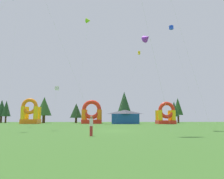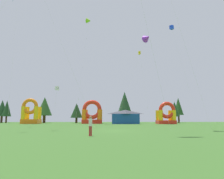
% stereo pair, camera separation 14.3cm
% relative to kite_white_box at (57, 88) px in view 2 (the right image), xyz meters
% --- Properties ---
extents(ground_plane, '(120.00, 120.00, 0.00)m').
position_rel_kite_white_box_xyz_m(ground_plane, '(11.86, -22.92, -8.10)').
color(ground_plane, '#3D6B28').
extents(kite_white_box, '(1.98, 3.76, 8.50)m').
position_rel_kite_white_box_xyz_m(kite_white_box, '(0.00, 0.00, 0.00)').
color(kite_white_box, white).
rests_on(kite_white_box, ground_plane).
extents(kite_blue_box, '(4.40, 6.22, 26.12)m').
position_rel_kite_white_box_xyz_m(kite_blue_box, '(28.50, 6.90, 17.43)').
color(kite_blue_box, blue).
rests_on(kite_blue_box, ground_plane).
extents(kite_yellow_box, '(1.56, 6.25, 19.50)m').
position_rel_kite_white_box_xyz_m(kite_yellow_box, '(20.02, 8.80, 10.84)').
color(kite_yellow_box, yellow).
rests_on(kite_yellow_box, ground_plane).
extents(kite_lime_delta, '(3.24, 6.81, 28.50)m').
position_rel_kite_white_box_xyz_m(kite_lime_delta, '(6.21, 8.18, 19.61)').
color(kite_lime_delta, '#8CD826').
rests_on(kite_lime_delta, ground_plane).
extents(kite_purple_delta, '(10.67, 6.18, 24.45)m').
position_rel_kite_white_box_xyz_m(kite_purple_delta, '(22.16, 8.70, 15.20)').
color(kite_purple_delta, purple).
rests_on(kite_purple_delta, ground_plane).
extents(person_near_camera, '(0.41, 0.41, 1.70)m').
position_rel_kite_white_box_xyz_m(person_near_camera, '(9.41, -30.20, -7.08)').
color(person_near_camera, '#B21E26').
rests_on(person_near_camera, ground_plane).
extents(inflatable_yellow_castle, '(4.49, 4.05, 5.63)m').
position_rel_kite_white_box_xyz_m(inflatable_yellow_castle, '(26.46, 7.55, -6.05)').
color(inflatable_yellow_castle, red).
rests_on(inflatable_yellow_castle, ground_plane).
extents(inflatable_orange_dome, '(4.43, 4.09, 6.64)m').
position_rel_kite_white_box_xyz_m(inflatable_orange_dome, '(-8.89, 10.44, -5.62)').
color(inflatable_orange_dome, orange).
rests_on(inflatable_orange_dome, ground_plane).
extents(inflatable_blue_arch, '(5.41, 4.70, 6.33)m').
position_rel_kite_white_box_xyz_m(inflatable_blue_arch, '(7.24, 11.65, -5.87)').
color(inflatable_blue_arch, red).
rests_on(inflatable_blue_arch, ground_plane).
extents(festival_tent, '(6.90, 3.79, 3.62)m').
position_rel_kite_white_box_xyz_m(festival_tent, '(16.05, 8.72, -6.29)').
color(festival_tent, '#19478C').
rests_on(festival_tent, ground_plane).
extents(tree_row_2, '(3.53, 3.53, 7.27)m').
position_rel_kite_white_box_xyz_m(tree_row_2, '(-22.18, 23.03, -3.44)').
color(tree_row_2, '#4C331E').
rests_on(tree_row_2, ground_plane).
extents(tree_row_3, '(2.76, 2.76, 6.96)m').
position_rel_kite_white_box_xyz_m(tree_row_3, '(-20.06, 21.50, -3.64)').
color(tree_row_3, '#4C331E').
rests_on(tree_row_3, ground_plane).
extents(tree_row_4, '(4.63, 4.63, 7.95)m').
position_rel_kite_white_box_xyz_m(tree_row_4, '(-7.94, 20.04, -3.04)').
color(tree_row_4, '#4C331E').
rests_on(tree_row_4, ground_plane).
extents(tree_row_5, '(3.68, 3.68, 6.00)m').
position_rel_kite_white_box_xyz_m(tree_row_5, '(2.04, 19.26, -4.35)').
color(tree_row_5, '#4C331E').
rests_on(tree_row_5, ground_plane).
extents(tree_row_6, '(4.95, 4.95, 9.42)m').
position_rel_kite_white_box_xyz_m(tree_row_6, '(16.65, 17.34, -2.55)').
color(tree_row_6, '#4C331E').
rests_on(tree_row_6, ground_plane).
extents(tree_row_7, '(3.01, 3.01, 6.46)m').
position_rel_kite_white_box_xyz_m(tree_row_7, '(31.86, 17.52, -3.93)').
color(tree_row_7, '#4C331E').
rests_on(tree_row_7, ground_plane).
extents(tree_row_8, '(3.11, 3.11, 7.99)m').
position_rel_kite_white_box_xyz_m(tree_row_8, '(34.31, 21.24, -2.91)').
color(tree_row_8, '#4C331E').
rests_on(tree_row_8, ground_plane).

